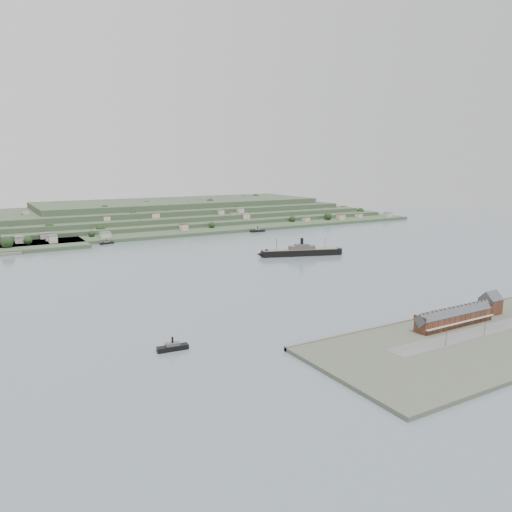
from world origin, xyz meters
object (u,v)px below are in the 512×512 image
gabled_building (490,303)px  steamship (298,252)px  terrace_row (454,317)px  tugboat (173,347)px

gabled_building → steamship: steamship is taller
terrace_row → tugboat: (-147.14, 48.27, -5.14)m
terrace_row → gabled_building: (37.50, 4.02, 1.34)m
steamship → terrace_row: bearing=-103.0°
gabled_building → tugboat: gabled_building is taller
steamship → tugboat: (-199.20, -176.44, -2.19)m
tugboat → terrace_row: bearing=-18.2°
gabled_building → terrace_row: bearing=-173.9°
terrace_row → steamship: (52.06, 224.71, -2.95)m
steamship → gabled_building: bearing=-93.8°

